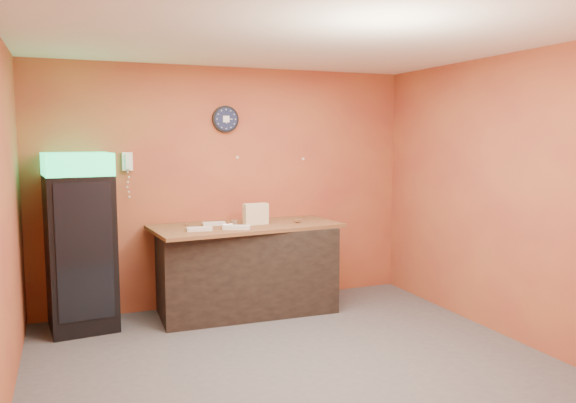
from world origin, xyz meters
TOP-DOWN VIEW (x-y plane):
  - floor at (0.00, 0.00)m, footprint 4.50×4.50m
  - back_wall at (0.00, 2.00)m, footprint 4.50×0.02m
  - left_wall at (-2.25, 0.00)m, footprint 0.02×4.00m
  - right_wall at (2.25, 0.00)m, footprint 0.02×4.00m
  - ceiling at (0.00, 0.00)m, footprint 4.50×4.00m
  - beverage_cooler at (-1.70, 1.61)m, footprint 0.70×0.71m
  - prep_counter at (0.07, 1.57)m, footprint 1.96×0.91m
  - wall_clock at (-0.04, 1.97)m, footprint 0.31×0.06m
  - wall_phone at (-1.17, 1.95)m, footprint 0.11×0.10m
  - butcher_paper at (0.07, 1.57)m, footprint 2.16×1.15m
  - sub_roll_stack at (0.17, 1.52)m, footprint 0.29×0.13m
  - wrapped_sandwich_left at (-0.52, 1.33)m, footprint 0.27×0.13m
  - wrapped_sandwich_mid at (-0.13, 1.28)m, footprint 0.31×0.22m
  - wrapped_sandwich_right at (-0.29, 1.64)m, footprint 0.26×0.12m
  - kitchen_tool at (-0.06, 1.57)m, footprint 0.06×0.06m

SIDE VIEW (x-z plane):
  - floor at x=0.00m, z-range 0.00..0.00m
  - prep_counter at x=0.07m, z-range 0.00..0.97m
  - beverage_cooler at x=-1.70m, z-range -0.02..1.81m
  - butcher_paper at x=0.07m, z-range 0.97..1.01m
  - wrapped_sandwich_right at x=-0.29m, z-range 1.01..1.04m
  - wrapped_sandwich_left at x=-0.52m, z-range 1.01..1.05m
  - wrapped_sandwich_mid at x=-0.13m, z-range 1.01..1.05m
  - kitchen_tool at x=-0.06m, z-range 1.01..1.07m
  - sub_roll_stack at x=0.17m, z-range 1.01..1.25m
  - back_wall at x=0.00m, z-range 0.00..2.80m
  - left_wall at x=-2.25m, z-range 0.00..2.80m
  - right_wall at x=2.25m, z-range 0.00..2.80m
  - wall_phone at x=-1.17m, z-range 1.62..1.82m
  - wall_clock at x=-0.04m, z-range 2.04..2.35m
  - ceiling at x=0.00m, z-range 2.79..2.81m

